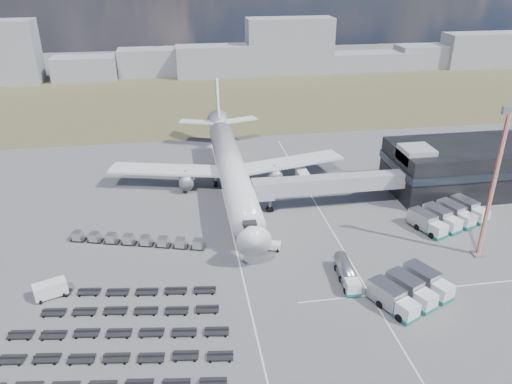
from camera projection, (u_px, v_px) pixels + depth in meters
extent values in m
plane|color=#565659|center=(255.00, 274.00, 78.24)|extent=(420.00, 420.00, 0.00)
cube|color=#4E472F|center=(206.00, 97.00, 176.26)|extent=(420.00, 90.00, 0.01)
cube|color=silver|center=(238.00, 258.00, 82.41)|extent=(0.25, 110.00, 0.01)
cube|color=silver|center=(343.00, 249.00, 85.00)|extent=(0.25, 110.00, 0.01)
cube|color=silver|center=(428.00, 289.00, 74.71)|extent=(40.00, 0.25, 0.01)
cube|color=black|center=(463.00, 168.00, 104.39)|extent=(30.00, 16.00, 10.00)
cube|color=#262D38|center=(464.00, 162.00, 103.88)|extent=(30.40, 16.40, 1.60)
cube|color=#939399|center=(416.00, 154.00, 98.94)|extent=(6.00, 6.00, 3.00)
cube|color=#939399|center=(330.00, 184.00, 96.92)|extent=(29.80, 3.00, 3.00)
cube|color=#939399|center=(263.00, 189.00, 94.55)|extent=(4.00, 3.60, 3.40)
cylinder|color=slate|center=(270.00, 200.00, 96.31)|extent=(0.70, 0.70, 5.10)
cylinder|color=black|center=(270.00, 209.00, 97.21)|extent=(1.40, 0.90, 1.40)
cylinder|color=white|center=(232.00, 170.00, 102.70)|extent=(5.60, 48.00, 5.60)
cone|color=white|center=(251.00, 234.00, 79.08)|extent=(5.60, 5.00, 5.60)
cone|color=white|center=(219.00, 125.00, 127.30)|extent=(5.60, 8.00, 5.60)
cube|color=black|center=(250.00, 223.00, 80.52)|extent=(2.20, 2.00, 0.80)
cube|color=white|center=(169.00, 170.00, 105.79)|extent=(25.59, 11.38, 0.50)
cube|color=white|center=(288.00, 162.00, 109.54)|extent=(25.59, 11.38, 0.50)
cylinder|color=slate|center=(186.00, 180.00, 105.25)|extent=(3.00, 5.00, 3.00)
cylinder|color=slate|center=(274.00, 174.00, 107.98)|extent=(3.00, 5.00, 3.00)
cube|color=white|center=(197.00, 122.00, 128.12)|extent=(9.49, 5.63, 0.35)
cube|color=white|center=(239.00, 120.00, 129.70)|extent=(9.49, 5.63, 0.35)
cube|color=white|center=(217.00, 100.00, 127.52)|extent=(0.50, 9.06, 11.45)
cylinder|color=slate|center=(247.00, 238.00, 85.73)|extent=(0.50, 0.50, 2.50)
cylinder|color=slate|center=(216.00, 181.00, 107.54)|extent=(0.60, 0.60, 2.50)
cylinder|color=slate|center=(245.00, 179.00, 108.46)|extent=(0.60, 0.60, 2.50)
cylinder|color=black|center=(247.00, 242.00, 86.05)|extent=(0.50, 1.20, 1.20)
cube|color=gray|center=(85.00, 68.00, 198.29)|extent=(24.74, 12.00, 9.07)
cube|color=gray|center=(168.00, 61.00, 206.53)|extent=(40.07, 12.00, 10.71)
cube|color=gray|center=(214.00, 61.00, 203.35)|extent=(30.70, 12.00, 12.28)
cube|color=gray|center=(289.00, 46.00, 206.49)|extent=(35.51, 12.00, 22.34)
cube|color=gray|center=(356.00, 61.00, 214.89)|extent=(54.10, 12.00, 7.50)
cube|color=gray|center=(433.00, 56.00, 220.30)|extent=(32.47, 12.00, 9.64)
cube|color=gray|center=(498.00, 50.00, 220.91)|extent=(49.51, 12.00, 14.64)
cube|color=white|center=(353.00, 287.00, 73.17)|extent=(2.25, 2.25, 2.03)
cube|color=#14756B|center=(352.00, 291.00, 73.51)|extent=(2.35, 2.35, 0.44)
cylinder|color=#AAAAAF|center=(345.00, 268.00, 76.88)|extent=(2.65, 6.75, 2.20)
cube|color=slate|center=(345.00, 273.00, 77.31)|extent=(2.56, 6.74, 0.31)
cylinder|color=black|center=(347.00, 280.00, 76.22)|extent=(2.35, 1.12, 0.97)
cube|color=white|center=(272.00, 246.00, 84.55)|extent=(3.28, 2.46, 1.35)
cube|color=white|center=(50.00, 290.00, 72.60)|extent=(5.05, 3.68, 2.43)
cube|color=white|center=(303.00, 178.00, 108.13)|extent=(2.40, 5.76, 2.67)
cube|color=#14756B|center=(303.00, 183.00, 108.60)|extent=(2.49, 5.85, 0.43)
cube|color=white|center=(407.00, 311.00, 68.03)|extent=(3.34, 3.28, 2.44)
cube|color=#14756B|center=(406.00, 316.00, 68.43)|extent=(3.48, 3.43, 0.50)
cube|color=#AAAAAF|center=(386.00, 293.00, 70.74)|extent=(4.55, 5.74, 2.88)
cube|color=white|center=(425.00, 301.00, 69.93)|extent=(3.34, 3.28, 2.44)
cube|color=#14756B|center=(424.00, 306.00, 70.34)|extent=(3.48, 3.43, 0.50)
cube|color=#AAAAAF|center=(404.00, 285.00, 72.64)|extent=(4.55, 5.74, 2.88)
cube|color=white|center=(443.00, 292.00, 71.83)|extent=(3.34, 3.28, 2.44)
cube|color=#14756B|center=(441.00, 297.00, 72.24)|extent=(3.48, 3.43, 0.50)
cube|color=#AAAAAF|center=(421.00, 276.00, 74.54)|extent=(4.55, 5.74, 2.88)
cube|color=white|center=(438.00, 230.00, 87.92)|extent=(3.16, 3.10, 2.39)
cube|color=#14756B|center=(437.00, 235.00, 88.31)|extent=(3.30, 3.24, 0.49)
cube|color=#AAAAAF|center=(422.00, 219.00, 90.72)|extent=(4.16, 5.58, 2.82)
cube|color=white|center=(453.00, 225.00, 89.54)|extent=(3.16, 3.10, 2.39)
cube|color=#14756B|center=(452.00, 230.00, 89.94)|extent=(3.30, 3.24, 0.49)
cube|color=#AAAAAF|center=(437.00, 214.00, 92.35)|extent=(4.16, 5.58, 2.82)
cube|color=white|center=(467.00, 220.00, 91.17)|extent=(3.16, 3.10, 2.39)
cube|color=#14756B|center=(466.00, 225.00, 91.57)|extent=(3.30, 3.24, 0.49)
cube|color=#AAAAAF|center=(451.00, 210.00, 93.97)|extent=(4.16, 5.58, 2.82)
cube|color=white|center=(480.00, 216.00, 92.79)|extent=(3.16, 3.10, 2.39)
cube|color=#14756B|center=(479.00, 220.00, 93.19)|extent=(3.30, 3.24, 0.49)
cube|color=#AAAAAF|center=(464.00, 206.00, 95.60)|extent=(4.16, 5.58, 2.82)
cube|color=black|center=(78.00, 239.00, 87.31)|extent=(2.82, 2.18, 0.17)
cube|color=#AAAAAF|center=(78.00, 235.00, 86.96)|extent=(1.90, 1.90, 1.44)
cube|color=black|center=(95.00, 240.00, 86.96)|extent=(2.82, 2.18, 0.17)
cube|color=#AAAAAF|center=(94.00, 236.00, 86.61)|extent=(1.90, 1.90, 1.44)
cube|color=black|center=(112.00, 242.00, 86.60)|extent=(2.82, 2.18, 0.17)
cube|color=#AAAAAF|center=(111.00, 238.00, 86.25)|extent=(1.90, 1.90, 1.44)
cube|color=black|center=(129.00, 243.00, 86.25)|extent=(2.82, 2.18, 0.17)
cube|color=#AAAAAF|center=(128.00, 239.00, 85.90)|extent=(1.90, 1.90, 1.44)
cube|color=black|center=(146.00, 244.00, 85.90)|extent=(2.82, 2.18, 0.17)
cube|color=#AAAAAF|center=(145.00, 240.00, 85.55)|extent=(1.90, 1.90, 1.44)
cube|color=black|center=(163.00, 245.00, 85.55)|extent=(2.82, 2.18, 0.17)
cube|color=#AAAAAF|center=(163.00, 241.00, 85.20)|extent=(1.90, 1.90, 1.44)
cube|color=black|center=(180.00, 246.00, 85.20)|extent=(2.82, 2.18, 0.17)
cube|color=#AAAAAF|center=(180.00, 242.00, 84.85)|extent=(1.90, 1.90, 1.44)
cube|color=black|center=(198.00, 248.00, 84.85)|extent=(2.82, 2.18, 0.17)
cube|color=#AAAAAF|center=(198.00, 243.00, 84.50)|extent=(1.90, 1.90, 1.44)
cube|color=black|center=(111.00, 357.00, 61.61)|extent=(29.88, 5.55, 0.77)
cube|color=black|center=(119.00, 332.00, 65.66)|extent=(29.88, 5.55, 0.77)
cube|color=black|center=(126.00, 310.00, 69.71)|extent=(25.64, 4.98, 0.77)
cube|color=black|center=(133.00, 291.00, 73.76)|extent=(25.64, 4.98, 0.77)
cylinder|color=#B3381C|center=(493.00, 188.00, 78.18)|extent=(0.69, 0.69, 24.52)
cube|color=slate|center=(510.00, 110.00, 72.77)|extent=(2.39, 0.76, 1.18)
cube|color=#565659|center=(478.00, 254.00, 83.39)|extent=(1.96, 1.96, 0.29)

